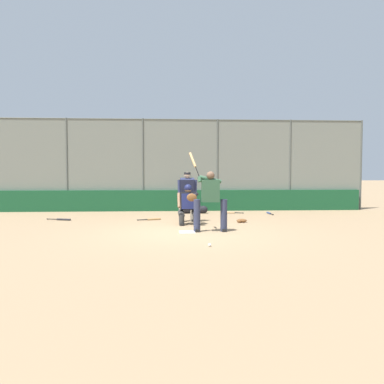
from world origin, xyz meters
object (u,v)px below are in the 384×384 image
(spare_bat_first_base_side, at_px, (269,213))
(catcher_behind_plate, at_px, (188,204))
(baseball_loose, at_px, (210,245))
(equipment_bag_dugout_side, at_px, (194,210))
(spare_bat_near_backstop, at_px, (62,219))
(fielding_glove_on_dirt, at_px, (241,221))
(batter_at_plate, at_px, (210,199))
(spare_bat_third_base_side, at_px, (230,213))
(umpire_home, at_px, (187,195))
(spare_bat_by_padding, at_px, (152,219))

(spare_bat_first_base_side, bearing_deg, catcher_behind_plate, 129.47)
(catcher_behind_plate, height_order, baseball_loose, catcher_behind_plate)
(spare_bat_first_base_side, bearing_deg, equipment_bag_dugout_side, 80.06)
(catcher_behind_plate, relative_size, spare_bat_near_backstop, 1.43)
(spare_bat_near_backstop, distance_m, fielding_glove_on_dirt, 6.10)
(fielding_glove_on_dirt, bearing_deg, equipment_bag_dugout_side, -65.18)
(batter_at_plate, relative_size, spare_bat_third_base_side, 2.75)
(spare_bat_third_base_side, bearing_deg, batter_at_plate, 95.67)
(catcher_behind_plate, xyz_separation_m, spare_bat_first_base_side, (-3.37, -2.92, -0.62))
(baseball_loose, bearing_deg, catcher_behind_plate, -85.42)
(catcher_behind_plate, bearing_deg, spare_bat_third_base_side, -121.61)
(umpire_home, bearing_deg, spare_bat_near_backstop, -9.19)
(catcher_behind_plate, distance_m, baseball_loose, 3.66)
(spare_bat_by_padding, relative_size, baseball_loose, 10.71)
(catcher_behind_plate, distance_m, equipment_bag_dugout_side, 3.42)
(spare_bat_near_backstop, bearing_deg, umpire_home, 8.81)
(fielding_glove_on_dirt, height_order, baseball_loose, fielding_glove_on_dirt)
(batter_at_plate, height_order, spare_bat_third_base_side, batter_at_plate)
(spare_bat_near_backstop, bearing_deg, catcher_behind_plate, -0.77)
(spare_bat_first_base_side, distance_m, fielding_glove_on_dirt, 2.98)
(umpire_home, bearing_deg, fielding_glove_on_dirt, 167.63)
(spare_bat_first_base_side, bearing_deg, spare_bat_near_backstop, 100.25)
(spare_bat_third_base_side, height_order, spare_bat_first_base_side, same)
(batter_at_plate, distance_m, equipment_bag_dugout_side, 4.86)
(equipment_bag_dugout_side, bearing_deg, spare_bat_third_base_side, 175.74)
(spare_bat_by_padding, height_order, baseball_loose, baseball_loose)
(fielding_glove_on_dirt, bearing_deg, spare_bat_third_base_side, -92.02)
(umpire_home, height_order, fielding_glove_on_dirt, umpire_home)
(spare_bat_near_backstop, relative_size, spare_bat_by_padding, 1.12)
(umpire_home, distance_m, spare_bat_third_base_side, 3.23)
(umpire_home, relative_size, fielding_glove_on_dirt, 4.91)
(batter_at_plate, xyz_separation_m, catcher_behind_plate, (0.53, -1.44, -0.25))
(spare_bat_by_padding, bearing_deg, umpire_home, -44.10)
(batter_at_plate, relative_size, equipment_bag_dugout_side, 1.97)
(umpire_home, bearing_deg, baseball_loose, 92.39)
(batter_at_plate, height_order, equipment_bag_dugout_side, batter_at_plate)
(baseball_loose, bearing_deg, batter_at_plate, -96.43)
(batter_at_plate, bearing_deg, equipment_bag_dugout_side, -88.69)
(baseball_loose, xyz_separation_m, equipment_bag_dugout_side, (-0.11, -6.95, 0.11))
(batter_at_plate, distance_m, fielding_glove_on_dirt, 2.37)
(batter_at_plate, height_order, umpire_home, batter_at_plate)
(spare_bat_first_base_side, bearing_deg, spare_bat_by_padding, 109.07)
(spare_bat_third_base_side, relative_size, equipment_bag_dugout_side, 0.72)
(baseball_loose, bearing_deg, spare_bat_third_base_side, -102.97)
(spare_bat_first_base_side, xyz_separation_m, equipment_bag_dugout_side, (2.97, -0.44, 0.12))
(batter_at_plate, relative_size, spare_bat_by_padding, 2.77)
(spare_bat_near_backstop, bearing_deg, batter_at_plate, -13.39)
(spare_bat_first_base_side, relative_size, equipment_bag_dugout_side, 0.73)
(batter_at_plate, distance_m, spare_bat_third_base_side, 4.95)
(equipment_bag_dugout_side, bearing_deg, catcher_behind_plate, 83.26)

